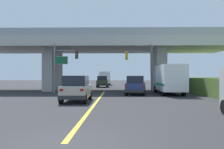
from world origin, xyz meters
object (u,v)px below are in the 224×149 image
Objects in this scene: traffic_signal_nearside at (143,63)px; traffic_signal_farside at (62,62)px; suv_crossing at (136,85)px; box_truck at (169,79)px; sedan_oncoming at (103,82)px; highway_sign at (61,65)px; semi_truck_distant at (105,78)px; suv_lead at (77,89)px.

traffic_signal_farside is at bearing -177.76° from traffic_signal_nearside.
suv_crossing is 3.70m from box_truck.
traffic_signal_farside is (-9.36, -0.37, 0.05)m from traffic_signal_nearside.
traffic_signal_nearside is 0.98× the size of traffic_signal_farside.
box_truck reaches higher than suv_crossing.
box_truck reaches higher than sedan_oncoming.
highway_sign is 24.90m from semi_truck_distant.
suv_lead is 0.77× the size of traffic_signal_farside.
suv_crossing is 0.65× the size of box_truck.
highway_sign is (-10.04, 1.96, -0.11)m from traffic_signal_nearside.
suv_crossing is at bearing -114.48° from traffic_signal_nearside.
highway_sign reaches higher than suv_crossing.
suv_lead is 24.37m from sedan_oncoming.
suv_crossing is 0.83× the size of traffic_signal_nearside.
sedan_oncoming is at bearing 110.34° from traffic_signal_nearside.
traffic_signal_nearside is 9.37m from traffic_signal_farside.
highway_sign reaches higher than sedan_oncoming.
box_truck is 1.10× the size of semi_truck_distant.
traffic_signal_farside is at bearing 109.51° from suv_lead.
box_truck is at bearing -35.77° from traffic_signal_nearside.
suv_lead is 0.69× the size of semi_truck_distant.
suv_lead is at bearing -123.33° from traffic_signal_nearside.
traffic_signal_farside is 2.43m from highway_sign.
traffic_signal_farside is (-8.37, 1.81, 2.59)m from suv_crossing.
traffic_signal_farside reaches higher than traffic_signal_nearside.
semi_truck_distant is (3.66, 26.77, -2.03)m from traffic_signal_farside.
traffic_signal_farside is at bearing -97.79° from semi_truck_distant.
traffic_signal_nearside is at bearing 73.51° from suv_crossing.
traffic_signal_farside is at bearing 172.71° from box_truck.
highway_sign is at bearing 108.87° from suv_lead.
sedan_oncoming is (-8.19, 16.89, -0.64)m from box_truck.
sedan_oncoming is 16.19m from traffic_signal_nearside.
traffic_signal_farside is (-3.19, 9.01, 2.59)m from suv_lead.
semi_truck_distant is at bearing 102.18° from traffic_signal_nearside.
highway_sign is at bearing -100.07° from semi_truck_distant.
traffic_signal_farside is (-3.80, -15.35, 2.59)m from sedan_oncoming.
highway_sign is (-9.05, 4.14, 2.43)m from suv_crossing.
traffic_signal_farside reaches higher than suv_crossing.
semi_truck_distant is at bearing 89.25° from suv_lead.
traffic_signal_farside is at bearing -103.91° from sedan_oncoming.
traffic_signal_farside reaches higher than box_truck.
suv_lead and sedan_oncoming have the same top height.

